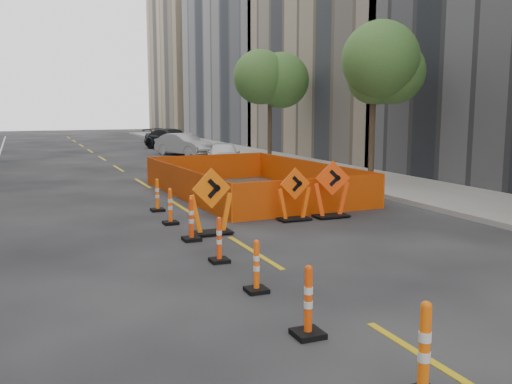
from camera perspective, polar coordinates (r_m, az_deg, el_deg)
name	(u,v)px	position (r m, az deg, el deg)	size (l,w,h in m)	color
ground_plane	(352,313)	(9.15, 9.57, -11.81)	(140.00, 140.00, 0.00)	black
sidewalk_right	(383,182)	(23.76, 12.57, 0.96)	(4.00, 90.00, 0.15)	gray
bld_right_c	(383,44)	(38.01, 12.56, 14.25)	(12.00, 16.00, 14.00)	gray
bld_right_d	(275,27)	(52.56, 1.92, 16.14)	(12.00, 18.00, 20.00)	gray
bld_right_e	(211,64)	(69.45, -4.57, 12.64)	(12.00, 14.00, 16.00)	tan
tree_r_b	(374,70)	(23.26, 11.70, 11.82)	(2.80, 2.80, 5.95)	#382B1E
tree_r_c	(270,80)	(32.02, 1.40, 11.09)	(2.80, 2.80, 5.95)	#382B1E
channelizer_1	(424,352)	(6.59, 16.48, -15.07)	(0.45, 0.45, 1.14)	#DC5609
channelizer_2	(308,301)	(8.02, 5.25, -10.81)	(0.40, 0.40, 1.03)	#D53F08
channelizer_3	(256,266)	(9.81, 0.05, -7.41)	(0.36, 0.36, 0.92)	#F6520A
channelizer_4	(219,240)	(11.66, -3.70, -4.77)	(0.37, 0.37, 0.95)	#F43F0A
channelizer_5	(191,219)	(13.54, -6.49, -2.71)	(0.41, 0.41, 1.04)	red
channelizer_6	(170,206)	(15.48, -8.57, -1.41)	(0.39, 0.39, 0.99)	#FF530A
channelizer_7	(157,195)	(17.46, -9.85, -0.29)	(0.39, 0.39, 0.99)	#EC5909
chevron_sign_left	(211,201)	(14.09, -4.51, -0.95)	(1.11, 0.67, 1.66)	orange
chevron_sign_center	(294,194)	(15.80, 3.86, -0.21)	(0.99, 0.60, 1.49)	#F0520A
chevron_sign_right	(332,189)	(16.31, 7.58, 0.28)	(1.09, 0.66, 1.64)	#F5410A
safety_fence	(250,179)	(20.47, -0.64, 1.28)	(5.12, 8.72, 1.09)	#DB480B
parked_car_near	(223,155)	(28.92, -3.28, 3.71)	(1.61, 4.01, 1.36)	white
parked_car_mid	(184,144)	(36.70, -7.24, 4.74)	(1.49, 4.26, 1.40)	#B2B1B7
parked_car_far	(172,139)	(41.94, -8.45, 5.26)	(2.08, 5.11, 1.48)	black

